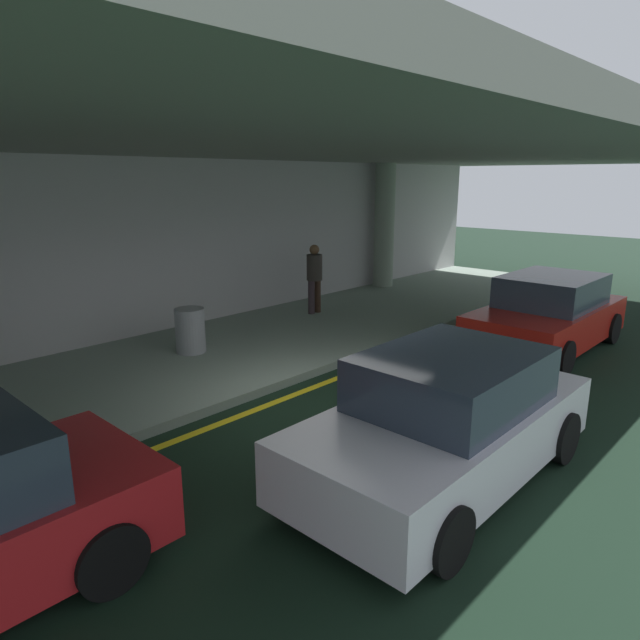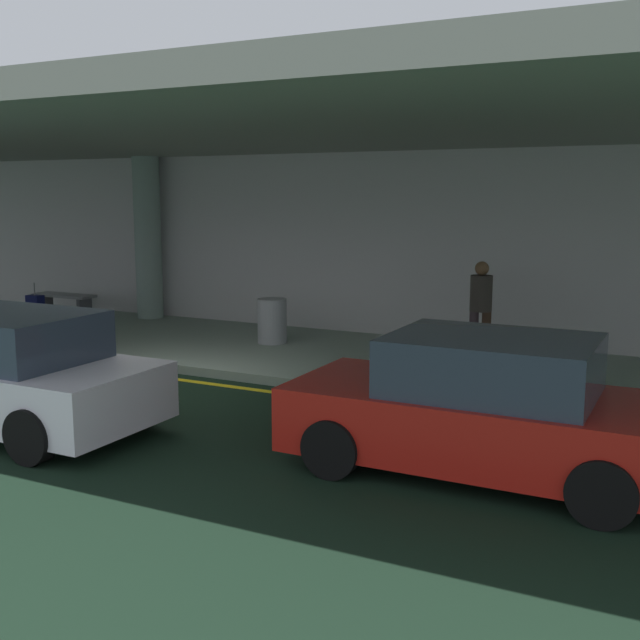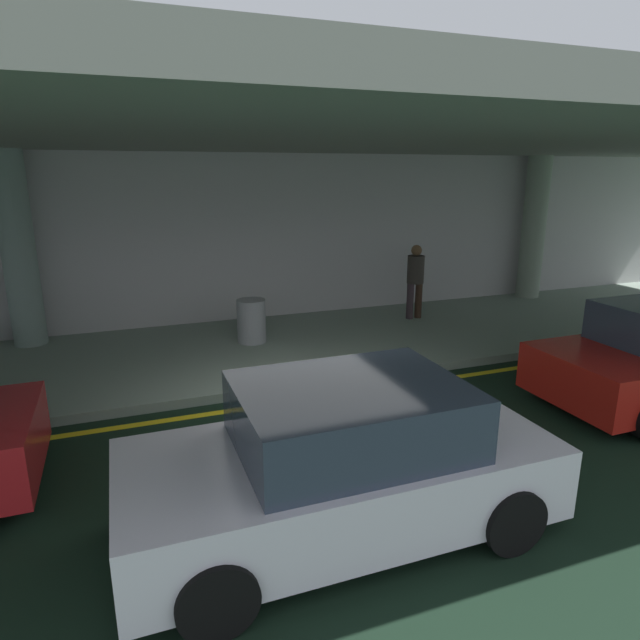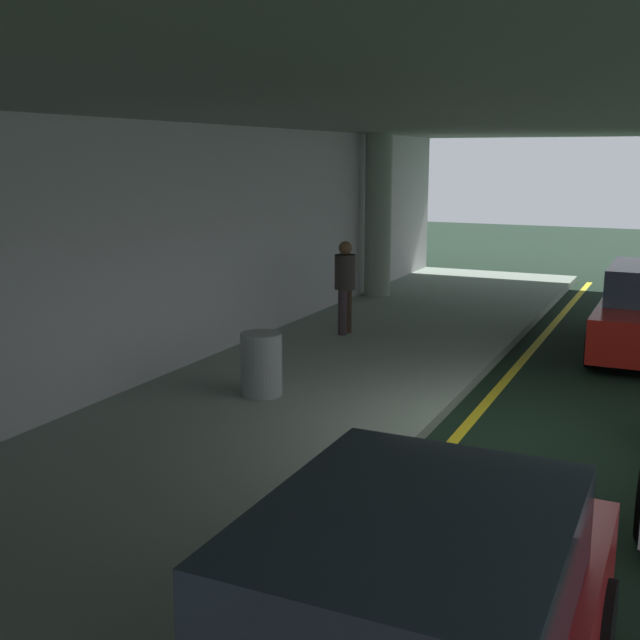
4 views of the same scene
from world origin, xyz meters
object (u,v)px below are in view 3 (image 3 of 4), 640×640
car_white (343,463)px  trash_bin_steel (251,321)px  support_column_left_mid (18,251)px  support_column_center (534,228)px  traveler_with_luggage (415,277)px

car_white → trash_bin_steel: (0.50, 5.82, -0.14)m
support_column_left_mid → car_white: (3.57, -7.20, -1.26)m
support_column_center → car_white: (-8.43, -7.20, -1.26)m
support_column_left_mid → trash_bin_steel: (4.07, -1.39, -1.40)m
car_white → traveler_with_luggage: bearing=52.7°
support_column_left_mid → car_white: bearing=-63.6°
car_white → support_column_left_mid: bearing=114.1°
support_column_center → trash_bin_steel: bearing=-170.1°
support_column_left_mid → support_column_center: bearing=0.0°
support_column_center → car_white: 11.16m
support_column_left_mid → traveler_with_luggage: (7.98, -0.92, -0.86)m
support_column_left_mid → traveler_with_luggage: support_column_left_mid is taller
support_column_center → traveler_with_luggage: support_column_center is taller
support_column_left_mid → support_column_center: size_ratio=1.00×
support_column_center → traveler_with_luggage: bearing=-167.0°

